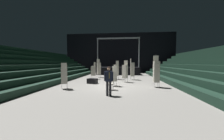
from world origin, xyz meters
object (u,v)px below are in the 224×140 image
at_px(chair_stack_mid_left, 132,69).
at_px(chair_stack_front_left, 64,76).
at_px(chair_stack_mid_right, 125,71).
at_px(chair_stack_front_right, 156,71).
at_px(equipment_road_case, 92,81).
at_px(man_with_tie, 109,79).
at_px(chair_stack_rear_centre, 99,68).
at_px(chair_stack_mid_centre, 116,70).
at_px(chair_stack_rear_right, 93,71).
at_px(chair_stack_rear_left, 114,76).
at_px(loose_chair_near_man, 111,83).
at_px(stage_riser, 118,70).

bearing_deg(chair_stack_mid_left, chair_stack_front_left, -47.06).
distance_m(chair_stack_mid_left, chair_stack_mid_right, 2.14).
xyz_separation_m(chair_stack_front_right, equipment_road_case, (-5.59, 1.27, -1.04)).
distance_m(man_with_tie, chair_stack_rear_centre, 9.54).
distance_m(chair_stack_front_left, chair_stack_mid_left, 7.89).
height_order(chair_stack_mid_right, chair_stack_mid_centre, same).
bearing_deg(chair_stack_front_right, chair_stack_mid_centre, -53.66).
distance_m(chair_stack_mid_centre, chair_stack_rear_right, 2.83).
bearing_deg(chair_stack_front_left, chair_stack_mid_right, 11.26).
relative_size(chair_stack_front_right, equipment_road_case, 2.84).
bearing_deg(chair_stack_rear_centre, chair_stack_rear_right, 45.34).
xyz_separation_m(chair_stack_mid_left, chair_stack_rear_left, (-1.85, -4.16, -0.38)).
distance_m(chair_stack_front_right, loose_chair_near_man, 3.82).
distance_m(chair_stack_front_right, chair_stack_mid_left, 4.65).
xyz_separation_m(chair_stack_rear_right, loose_chair_near_man, (2.85, -6.01, -0.49)).
height_order(chair_stack_mid_right, chair_stack_rear_right, chair_stack_mid_right).
height_order(man_with_tie, equipment_road_case, man_with_tie).
distance_m(chair_stack_rear_right, loose_chair_near_man, 6.67).
relative_size(man_with_tie, chair_stack_rear_left, 1.02).
xyz_separation_m(chair_stack_front_right, loose_chair_near_man, (-3.50, -1.36, -0.75)).
xyz_separation_m(man_with_tie, chair_stack_mid_left, (1.87, 7.31, 0.25)).
relative_size(man_with_tie, chair_stack_front_left, 0.89).
bearing_deg(chair_stack_mid_right, stage_riser, -52.06).
xyz_separation_m(man_with_tie, chair_stack_front_right, (3.48, 2.95, 0.29)).
bearing_deg(chair_stack_mid_left, chair_stack_rear_right, -96.72).
bearing_deg(chair_stack_rear_left, chair_stack_mid_left, 30.78).
bearing_deg(chair_stack_rear_right, chair_stack_front_right, -115.79).
relative_size(stage_riser, chair_stack_mid_centre, 3.26).
distance_m(chair_stack_mid_centre, chair_stack_rear_centre, 2.96).
xyz_separation_m(chair_stack_front_right, chair_stack_rear_centre, (-5.99, 6.24, -0.04)).
relative_size(man_with_tie, chair_stack_rear_right, 0.85).
bearing_deg(chair_stack_front_left, chair_stack_rear_centre, 54.03).
bearing_deg(equipment_road_case, chair_stack_rear_right, 102.59).
relative_size(chair_stack_mid_right, equipment_road_case, 2.47).
distance_m(chair_stack_front_right, chair_stack_mid_right, 3.46).
height_order(man_with_tie, chair_stack_front_right, chair_stack_front_right).
bearing_deg(chair_stack_front_right, chair_stack_rear_centre, -47.18).
bearing_deg(chair_stack_mid_right, chair_stack_rear_right, 0.59).
relative_size(chair_stack_rear_left, chair_stack_rear_centre, 0.69).
height_order(chair_stack_front_left, chair_stack_mid_centre, chair_stack_mid_centre).
bearing_deg(loose_chair_near_man, chair_stack_front_right, -78.45).
distance_m(chair_stack_front_right, chair_stack_rear_right, 7.87).
bearing_deg(chair_stack_mid_left, chair_stack_mid_right, -27.16).
relative_size(chair_stack_rear_centre, equipment_road_case, 2.75).
bearing_deg(equipment_road_case, chair_stack_mid_right, 20.05).
bearing_deg(chair_stack_front_right, man_with_tie, 39.30).
bearing_deg(loose_chair_near_man, chair_stack_front_left, 79.75).
bearing_deg(chair_stack_mid_centre, chair_stack_rear_centre, 99.64).
xyz_separation_m(man_with_tie, chair_stack_rear_centre, (-2.51, 9.20, 0.25)).
distance_m(stage_riser, chair_stack_rear_centre, 5.46).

